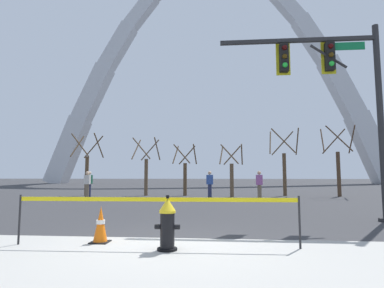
% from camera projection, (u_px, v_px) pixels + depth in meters
% --- Properties ---
extents(ground_plane, '(240.00, 240.00, 0.00)m').
position_uv_depth(ground_plane, '(169.00, 242.00, 6.39)').
color(ground_plane, '#333335').
extents(fire_hydrant, '(0.46, 0.48, 0.99)m').
position_uv_depth(fire_hydrant, '(167.00, 224.00, 5.72)').
color(fire_hydrant, black).
rests_on(fire_hydrant, ground).
extents(caution_tape_barrier, '(5.43, 0.16, 0.97)m').
position_uv_depth(caution_tape_barrier, '(156.00, 211.00, 6.03)').
color(caution_tape_barrier, '#232326').
rests_on(caution_tape_barrier, ground).
extents(traffic_cone_by_hydrant, '(0.36, 0.36, 0.73)m').
position_uv_depth(traffic_cone_by_hydrant, '(101.00, 225.00, 6.36)').
color(traffic_cone_by_hydrant, black).
rests_on(traffic_cone_by_hydrant, ground).
extents(traffic_signal_gantry, '(5.02, 0.44, 6.00)m').
position_uv_depth(traffic_signal_gantry, '(340.00, 87.00, 9.71)').
color(traffic_signal_gantry, '#232326').
rests_on(traffic_signal_gantry, ground).
extents(monument_arch, '(57.57, 3.06, 40.10)m').
position_uv_depth(monument_arch, '(213.00, 79.00, 53.77)').
color(monument_arch, silver).
rests_on(monument_arch, ground).
extents(tree_far_left, '(1.90, 1.92, 4.13)m').
position_uv_depth(tree_far_left, '(87.00, 168.00, 21.17)').
color(tree_far_left, brown).
rests_on(tree_far_left, ground).
extents(tree_left_mid, '(1.80, 1.81, 3.88)m').
position_uv_depth(tree_left_mid, '(146.00, 170.00, 21.41)').
color(tree_left_mid, brown).
rests_on(tree_left_mid, ground).
extents(tree_center_left, '(1.59, 1.60, 3.42)m').
position_uv_depth(tree_center_left, '(185.00, 173.00, 21.22)').
color(tree_center_left, brown).
rests_on(tree_center_left, ground).
extents(tree_center_right, '(1.53, 1.54, 3.29)m').
position_uv_depth(tree_center_right, '(232.00, 174.00, 19.87)').
color(tree_center_right, brown).
rests_on(tree_center_right, ground).
extents(tree_right_mid, '(2.04, 2.06, 4.44)m').
position_uv_depth(tree_right_mid, '(284.00, 166.00, 21.11)').
color(tree_right_mid, brown).
rests_on(tree_right_mid, ground).
extents(tree_far_right, '(2.08, 2.09, 4.52)m').
position_uv_depth(tree_far_right, '(338.00, 165.00, 20.40)').
color(tree_far_right, '#473323').
rests_on(tree_far_right, ground).
extents(pedestrian_walking_left, '(0.39, 0.36, 1.59)m').
position_uv_depth(pedestrian_walking_left, '(210.00, 185.00, 17.97)').
color(pedestrian_walking_left, '#232847').
rests_on(pedestrian_walking_left, ground).
extents(pedestrian_standing_center, '(0.39, 0.38, 1.59)m').
position_uv_depth(pedestrian_standing_center, '(89.00, 184.00, 19.37)').
color(pedestrian_standing_center, '#232847').
rests_on(pedestrian_standing_center, ground).
extents(pedestrian_walking_right, '(0.38, 0.39, 1.59)m').
position_uv_depth(pedestrian_walking_right, '(259.00, 185.00, 17.04)').
color(pedestrian_walking_right, brown).
rests_on(pedestrian_walking_right, ground).
extents(pedestrian_near_trees, '(0.35, 0.23, 1.59)m').
position_uv_depth(pedestrian_near_trees, '(87.00, 185.00, 18.35)').
color(pedestrian_near_trees, brown).
rests_on(pedestrian_near_trees, ground).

